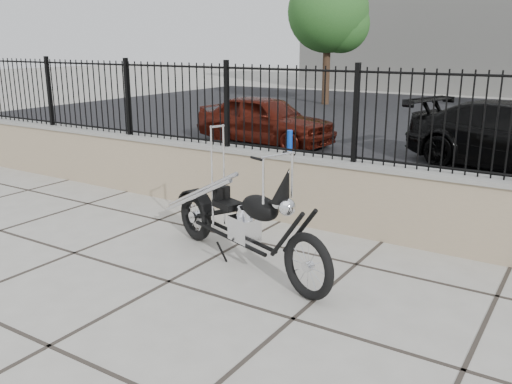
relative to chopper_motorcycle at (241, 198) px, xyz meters
name	(u,v)px	position (x,y,z in m)	size (l,w,h in m)	color
ground_plane	(169,282)	(-0.39, -0.81, -0.78)	(90.00, 90.00, 0.00)	#99968E
parking_lot	(453,129)	(-0.39, 11.69, -0.78)	(30.00, 30.00, 0.00)	black
retaining_wall	(286,187)	(-0.39, 1.69, -0.30)	(14.00, 0.36, 0.96)	gray
iron_fence	(287,110)	(-0.39, 1.69, 0.78)	(14.00, 0.08, 1.20)	black
chopper_motorcycle	(241,198)	(0.00, 0.00, 0.00)	(2.62, 0.46, 1.57)	black
car_red	(265,120)	(-3.75, 6.61, -0.17)	(1.44, 3.58, 1.22)	#431109
bollard_a	(290,153)	(-1.64, 4.06, -0.35)	(0.10, 0.10, 0.86)	blue
tree_left	(328,8)	(-6.42, 15.67, 2.98)	(3.18, 3.18, 5.37)	#382619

